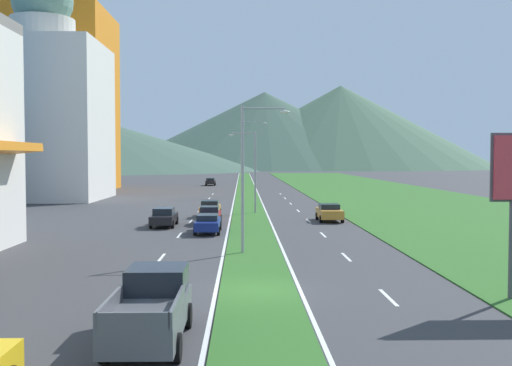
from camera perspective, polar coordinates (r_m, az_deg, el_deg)
name	(u,v)px	position (r m, az deg, el deg)	size (l,w,h in m)	color
ground_plane	(258,291)	(24.71, 0.20, -10.41)	(600.00, 600.00, 0.00)	#38383A
grass_median	(247,196)	(84.26, -0.88, -1.23)	(3.20, 240.00, 0.06)	#2D6023
grass_verge_right	(390,195)	(86.89, 12.83, -1.18)	(24.00, 240.00, 0.06)	#2D6023
lane_dash_left_2	(128,299)	(23.92, -12.25, -10.89)	(0.16, 2.80, 0.01)	silver
lane_dash_left_3	(161,258)	(33.00, -9.14, -7.15)	(0.16, 2.80, 0.01)	silver
lane_dash_left_4	(180,235)	(42.22, -7.40, -5.02)	(0.16, 2.80, 0.01)	silver
lane_dash_left_5	(191,221)	(51.49, -6.29, -3.66)	(0.16, 2.80, 0.01)	silver
lane_dash_left_6	(199,211)	(60.80, -5.53, -2.71)	(0.16, 2.80, 0.01)	silver
lane_dash_left_7	(205,204)	(70.13, -4.97, -2.02)	(0.16, 2.80, 0.01)	silver
lane_dash_left_8	(209,198)	(79.48, -4.54, -1.48)	(0.16, 2.80, 0.01)	silver
lane_dash_left_9	(213,194)	(88.83, -4.20, -1.06)	(0.16, 2.80, 0.01)	silver
lane_dash_right_2	(388,297)	(24.19, 12.67, -10.74)	(0.16, 2.80, 0.01)	silver
lane_dash_right_3	(346,257)	(33.20, 8.72, -7.09)	(0.16, 2.80, 0.01)	silver
lane_dash_right_4	(323,235)	(42.37, 6.50, -4.99)	(0.16, 2.80, 0.01)	silver
lane_dash_right_5	(308,221)	(51.62, 5.08, -3.64)	(0.16, 2.80, 0.01)	silver
lane_dash_right_6	(298,211)	(60.91, 4.10, -2.70)	(0.16, 2.80, 0.01)	silver
lane_dash_right_7	(291,204)	(70.23, 3.37, -2.01)	(0.16, 2.80, 0.01)	silver
lane_dash_right_8	(285,198)	(79.56, 2.82, -1.47)	(0.16, 2.80, 0.01)	silver
lane_dash_right_9	(281,194)	(88.90, 2.38, -1.06)	(0.16, 2.80, 0.01)	silver
edge_line_median_left	(235,196)	(84.26, -2.07, -1.25)	(0.16, 240.00, 0.01)	silver
edge_line_median_right	(259,196)	(84.29, 0.31, -1.25)	(0.16, 240.00, 0.01)	silver
domed_building	(44,108)	(82.48, -19.80, 6.86)	(15.22, 15.22, 29.69)	silver
midrise_colored	(56,102)	(104.84, -18.78, 7.46)	(17.80, 17.80, 29.63)	orange
hill_far_left	(84,143)	(256.51, -16.29, 3.72)	(151.41, 151.41, 22.78)	#3D5647
hill_far_center	(265,130)	(307.67, 0.83, 5.14)	(157.95, 157.95, 39.36)	#3D5647
hill_far_right	(340,127)	(311.34, 8.16, 5.40)	(156.73, 156.73, 42.72)	#47664C
street_lamp_near	(248,168)	(33.66, -0.77, 1.44)	(2.80, 0.36, 8.46)	#99999E
street_lamp_mid	(252,166)	(57.95, -0.38, 1.65)	(2.67, 0.39, 8.02)	#99999E
street_lamp_far	(245,153)	(82.25, -1.11, 2.90)	(3.54, 0.47, 10.61)	#99999E
car_1	(208,223)	(43.34, -4.67, -3.87)	(1.87, 4.79, 1.36)	navy
car_2	(329,212)	(51.40, 7.11, -2.82)	(2.04, 4.20, 1.48)	#C6842D
car_3	(210,209)	(54.74, -4.46, -2.47)	(1.91, 4.73, 1.54)	#C6842D
car_4	(211,182)	(115.56, -4.42, 0.13)	(1.92, 4.57, 1.44)	black
car_5	(210,215)	(49.11, -4.49, -3.08)	(1.86, 4.35, 1.47)	maroon
car_6	(164,217)	(47.72, -8.87, -3.25)	(1.91, 4.71, 1.50)	black
pickup_truck_0	(151,308)	(18.42, -10.07, -11.80)	(2.18, 5.40, 2.00)	#515459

